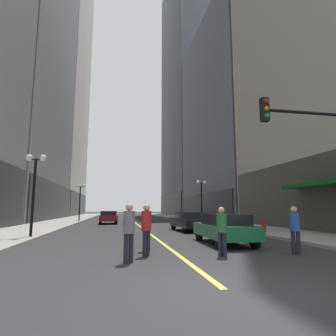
% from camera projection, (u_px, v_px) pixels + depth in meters
% --- Properties ---
extents(ground_plane, '(200.00, 200.00, 0.00)m').
position_uv_depth(ground_plane, '(131.00, 220.00, 39.39)').
color(ground_plane, '#2D2D30').
extents(sidewalk_left, '(4.50, 78.00, 0.15)m').
position_uv_depth(sidewalk_left, '(71.00, 219.00, 37.90)').
color(sidewalk_left, '#9E9991').
rests_on(sidewalk_left, ground).
extents(sidewalk_right, '(4.50, 78.00, 0.15)m').
position_uv_depth(sidewalk_right, '(187.00, 219.00, 40.89)').
color(sidewalk_right, '#9E9991').
rests_on(sidewalk_right, ground).
extents(lane_centre_stripe, '(0.16, 70.00, 0.01)m').
position_uv_depth(lane_centre_stripe, '(131.00, 220.00, 39.39)').
color(lane_centre_stripe, '#E5D64C').
rests_on(lane_centre_stripe, ground).
extents(building_left_mid, '(14.06, 24.00, 63.68)m').
position_uv_depth(building_left_mid, '(16.00, 1.00, 40.40)').
color(building_left_mid, gray).
rests_on(building_left_mid, ground).
extents(building_left_far, '(12.28, 26.00, 63.57)m').
position_uv_depth(building_left_far, '(58.00, 81.00, 65.34)').
color(building_left_far, '#B7AD99').
rests_on(building_left_far, ground).
extents(building_right_mid, '(15.00, 24.00, 31.32)m').
position_uv_depth(building_right_mid, '(244.00, 121.00, 44.43)').
color(building_right_mid, slate).
rests_on(building_right_mid, ground).
extents(building_right_far, '(14.58, 26.00, 66.52)m').
position_uv_depth(building_right_far, '(197.00, 87.00, 71.77)').
color(building_right_far, slate).
rests_on(building_right_far, ground).
extents(storefront_awning_right, '(1.60, 5.65, 3.12)m').
position_uv_depth(storefront_awning_right, '(322.00, 184.00, 16.08)').
color(storefront_awning_right, '#144C1E').
rests_on(storefront_awning_right, ground).
extents(car_green, '(1.84, 4.36, 1.32)m').
position_uv_depth(car_green, '(224.00, 228.00, 12.26)').
color(car_green, '#196038').
rests_on(car_green, ground).
extents(car_black, '(2.04, 4.43, 1.32)m').
position_uv_depth(car_black, '(190.00, 221.00, 19.35)').
color(car_black, black).
rests_on(car_black, ground).
extents(car_maroon, '(1.96, 4.33, 1.32)m').
position_uv_depth(car_maroon, '(108.00, 217.00, 28.92)').
color(car_maroon, maroon).
rests_on(car_maroon, ground).
extents(pedestrian_in_red_jacket, '(0.48, 0.48, 1.71)m').
position_uv_depth(pedestrian_in_red_jacket, '(146.00, 226.00, 9.25)').
color(pedestrian_in_red_jacket, black).
rests_on(pedestrian_in_red_jacket, ground).
extents(pedestrian_in_blue_hoodie, '(0.47, 0.47, 1.64)m').
position_uv_depth(pedestrian_in_blue_hoodie, '(295.00, 226.00, 9.50)').
color(pedestrian_in_blue_hoodie, black).
rests_on(pedestrian_in_blue_hoodie, ground).
extents(pedestrian_in_black_coat, '(0.47, 0.47, 1.67)m').
position_uv_depth(pedestrian_in_black_coat, '(147.00, 225.00, 10.37)').
color(pedestrian_in_black_coat, black).
rests_on(pedestrian_in_black_coat, ground).
extents(pedestrian_in_green_parka, '(0.48, 0.48, 1.62)m').
position_uv_depth(pedestrian_in_green_parka, '(222.00, 228.00, 9.14)').
color(pedestrian_in_green_parka, black).
rests_on(pedestrian_in_green_parka, ground).
extents(pedestrian_in_grey_suit, '(0.44, 0.44, 1.72)m').
position_uv_depth(pedestrian_in_grey_suit, '(129.00, 228.00, 8.12)').
color(pedestrian_in_grey_suit, black).
rests_on(pedestrian_in_grey_suit, ground).
extents(traffic_light_near_right, '(3.43, 0.35, 5.65)m').
position_uv_depth(traffic_light_near_right, '(319.00, 150.00, 10.36)').
color(traffic_light_near_right, black).
rests_on(traffic_light_near_right, ground).
extents(street_lamp_left_near, '(1.06, 0.36, 4.43)m').
position_uv_depth(street_lamp_left_near, '(35.00, 176.00, 14.48)').
color(street_lamp_left_near, black).
rests_on(street_lamp_left_near, ground).
extents(street_lamp_left_far, '(1.06, 0.36, 4.43)m').
position_uv_depth(street_lamp_left_far, '(80.00, 194.00, 32.63)').
color(street_lamp_left_far, black).
rests_on(street_lamp_left_far, ground).
extents(street_lamp_right_mid, '(1.06, 0.36, 4.43)m').
position_uv_depth(street_lamp_right_mid, '(201.00, 192.00, 28.06)').
color(street_lamp_right_mid, black).
rests_on(street_lamp_right_mid, ground).
extents(fire_hydrant_right, '(0.28, 0.28, 0.80)m').
position_uv_depth(fire_hydrant_right, '(264.00, 228.00, 16.97)').
color(fire_hydrant_right, red).
rests_on(fire_hydrant_right, ground).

